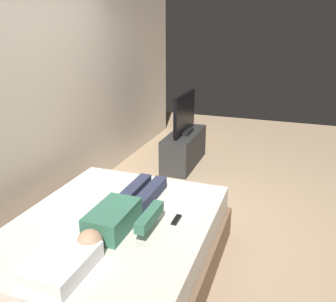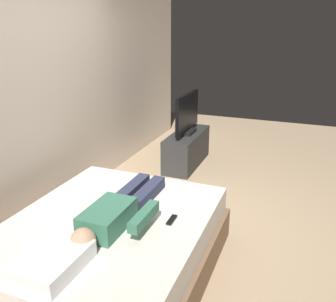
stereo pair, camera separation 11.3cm
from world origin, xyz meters
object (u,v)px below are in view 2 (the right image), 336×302
tv (187,115)px  pillow (53,262)px  tv_stand (187,149)px  remote (172,220)px  person (118,211)px  bed (109,249)px

tv → pillow: bearing=-176.2°
tv_stand → tv: tv is taller
remote → tv: bearing=15.9°
pillow → tv_stand: pillow is taller
person → tv_stand: 2.68m
remote → tv_stand: 2.61m
tv_stand → tv: (0.00, 0.00, 0.53)m
remote → tv_stand: (2.49, 0.71, -0.30)m
person → remote: person is taller
person → pillow: bearing=173.2°
pillow → tv_stand: (3.34, 0.22, -0.35)m
pillow → person: (0.69, -0.08, 0.02)m
pillow → tv_stand: size_ratio=0.44×
pillow → person: person is taller
pillow → tv_stand: 3.36m
bed → person: size_ratio=1.56×
pillow → remote: (0.85, -0.49, -0.05)m
pillow → person: bearing=-6.8°
tv → remote: bearing=-164.1°
bed → tv_stand: bearing=4.8°
bed → tv_stand: bed is taller
bed → pillow: (-0.67, 0.00, 0.34)m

